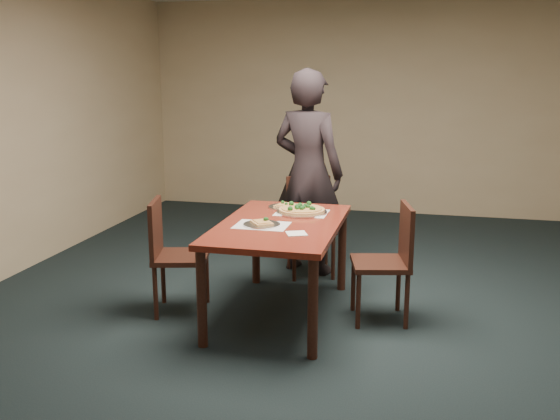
% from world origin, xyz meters
% --- Properties ---
extents(ground, '(8.00, 8.00, 0.00)m').
position_xyz_m(ground, '(0.00, 0.00, 0.00)').
color(ground, black).
rests_on(ground, ground).
extents(room_shell, '(8.00, 8.00, 8.00)m').
position_xyz_m(room_shell, '(0.00, 0.00, 1.74)').
color(room_shell, tan).
rests_on(room_shell, ground).
extents(dining_table, '(0.90, 1.50, 0.75)m').
position_xyz_m(dining_table, '(-0.33, 0.14, 0.66)').
color(dining_table, maroon).
rests_on(dining_table, ground).
extents(chair_far, '(0.54, 0.54, 0.91)m').
position_xyz_m(chair_far, '(-0.30, 1.25, 0.52)').
color(chair_far, black).
rests_on(chair_far, ground).
extents(chair_left, '(0.51, 0.51, 0.91)m').
position_xyz_m(chair_left, '(-1.18, 0.02, 0.52)').
color(chair_left, black).
rests_on(chair_left, ground).
extents(chair_right, '(0.50, 0.50, 0.91)m').
position_xyz_m(chair_right, '(0.52, 0.25, 0.52)').
color(chair_right, black).
rests_on(chair_right, ground).
extents(diner, '(0.80, 0.64, 1.91)m').
position_xyz_m(diner, '(-0.33, 1.30, 0.95)').
color(diner, black).
rests_on(diner, ground).
extents(placemat_main, '(0.42, 0.32, 0.00)m').
position_xyz_m(placemat_main, '(-0.23, 0.51, 0.75)').
color(placemat_main, white).
rests_on(placemat_main, dining_table).
extents(placemat_near, '(0.40, 0.30, 0.00)m').
position_xyz_m(placemat_near, '(-0.44, 0.03, 0.75)').
color(placemat_near, white).
rests_on(placemat_near, dining_table).
extents(pizza_pan, '(0.42, 0.42, 0.08)m').
position_xyz_m(pizza_pan, '(-0.23, 0.51, 0.77)').
color(pizza_pan, silver).
rests_on(pizza_pan, dining_table).
extents(slice_plate_near, '(0.28, 0.28, 0.06)m').
position_xyz_m(slice_plate_near, '(-0.44, 0.03, 0.76)').
color(slice_plate_near, silver).
rests_on(slice_plate_near, dining_table).
extents(slice_plate_far, '(0.28, 0.28, 0.06)m').
position_xyz_m(slice_plate_far, '(-0.41, 0.67, 0.76)').
color(slice_plate_far, silver).
rests_on(slice_plate_far, dining_table).
extents(napkin, '(0.18, 0.18, 0.01)m').
position_xyz_m(napkin, '(-0.13, -0.15, 0.75)').
color(napkin, white).
rests_on(napkin, dining_table).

